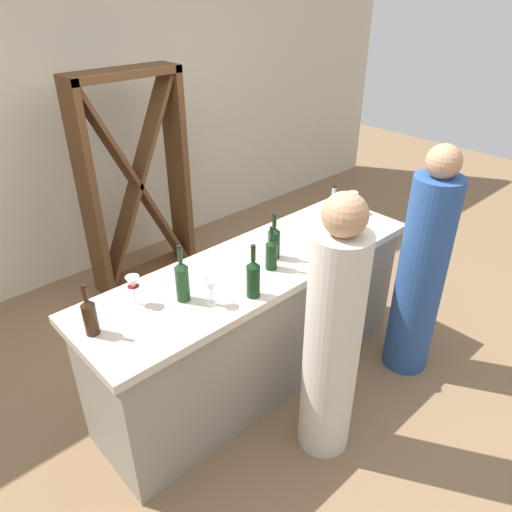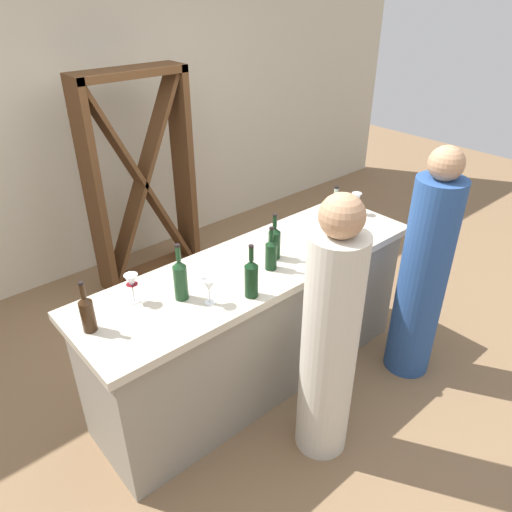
% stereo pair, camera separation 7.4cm
% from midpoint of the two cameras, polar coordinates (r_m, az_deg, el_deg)
% --- Properties ---
extents(ground_plane, '(12.00, 12.00, 0.00)m').
position_cam_midpoint_polar(ground_plane, '(3.51, -0.62, -13.92)').
color(ground_plane, '#846647').
extents(back_wall, '(8.00, 0.10, 2.80)m').
position_cam_midpoint_polar(back_wall, '(4.53, -20.52, 15.06)').
color(back_wall, beige).
rests_on(back_wall, ground).
extents(bar_counter, '(2.29, 0.68, 0.93)m').
position_cam_midpoint_polar(bar_counter, '(3.20, -0.67, -7.90)').
color(bar_counter, gray).
rests_on(bar_counter, ground).
extents(wine_rack, '(0.92, 0.28, 1.84)m').
position_cam_midpoint_polar(wine_rack, '(4.25, -14.45, 8.22)').
color(wine_rack, brown).
rests_on(wine_rack, ground).
extents(wine_bottle_leftmost_amber_brown, '(0.07, 0.07, 0.28)m').
position_cam_midpoint_polar(wine_bottle_leftmost_amber_brown, '(2.48, -19.84, -6.62)').
color(wine_bottle_leftmost_amber_brown, '#331E0F').
rests_on(wine_bottle_leftmost_amber_brown, bar_counter).
extents(wine_bottle_second_left_olive_green, '(0.07, 0.07, 0.33)m').
position_cam_midpoint_polar(wine_bottle_second_left_olive_green, '(2.59, -9.52, -2.77)').
color(wine_bottle_second_left_olive_green, '#193D1E').
rests_on(wine_bottle_second_left_olive_green, bar_counter).
extents(wine_bottle_center_dark_green, '(0.08, 0.08, 0.31)m').
position_cam_midpoint_polar(wine_bottle_center_dark_green, '(2.59, -1.15, -2.52)').
color(wine_bottle_center_dark_green, black).
rests_on(wine_bottle_center_dark_green, bar_counter).
extents(wine_bottle_second_right_dark_green, '(0.07, 0.07, 0.27)m').
position_cam_midpoint_polar(wine_bottle_second_right_dark_green, '(2.84, 1.07, 0.34)').
color(wine_bottle_second_right_dark_green, black).
rests_on(wine_bottle_second_right_dark_green, bar_counter).
extents(wine_bottle_rightmost_dark_green, '(0.08, 0.08, 0.30)m').
position_cam_midpoint_polar(wine_bottle_rightmost_dark_green, '(2.95, 1.42, 1.73)').
color(wine_bottle_rightmost_dark_green, black).
rests_on(wine_bottle_rightmost_dark_green, bar_counter).
extents(wine_bottle_far_right_clear_pale, '(0.08, 0.08, 0.34)m').
position_cam_midpoint_polar(wine_bottle_far_right_clear_pale, '(3.28, 8.31, 4.84)').
color(wine_bottle_far_right_clear_pale, '#B7C6B2').
rests_on(wine_bottle_far_right_clear_pale, bar_counter).
extents(wine_glass_near_left, '(0.07, 0.07, 0.15)m').
position_cam_midpoint_polar(wine_glass_near_left, '(3.00, 7.74, 1.88)').
color(wine_glass_near_left, white).
rests_on(wine_glass_near_left, bar_counter).
extents(wine_glass_near_center, '(0.07, 0.07, 0.15)m').
position_cam_midpoint_polar(wine_glass_near_center, '(2.54, -6.14, -3.63)').
color(wine_glass_near_center, white).
rests_on(wine_glass_near_center, bar_counter).
extents(wine_glass_near_right, '(0.07, 0.07, 0.16)m').
position_cam_midpoint_polar(wine_glass_near_right, '(3.61, 10.75, 6.68)').
color(wine_glass_near_right, white).
rests_on(wine_glass_near_right, bar_counter).
extents(wine_glass_far_left, '(0.07, 0.07, 0.17)m').
position_cam_midpoint_polar(wine_glass_far_left, '(2.61, -15.07, -3.29)').
color(wine_glass_far_left, white).
rests_on(wine_glass_far_left, bar_counter).
extents(person_left_guest, '(0.34, 0.34, 1.61)m').
position_cam_midpoint_polar(person_left_guest, '(2.63, 8.16, -9.91)').
color(person_left_guest, beige).
rests_on(person_left_guest, ground).
extents(person_center_guest, '(0.38, 0.38, 1.62)m').
position_cam_midpoint_polar(person_center_guest, '(3.32, 18.30, -1.89)').
color(person_center_guest, '#284C8C').
rests_on(person_center_guest, ground).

